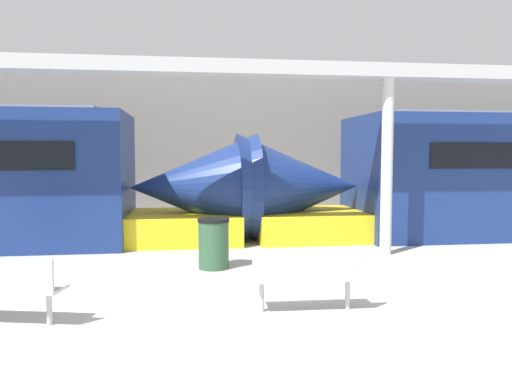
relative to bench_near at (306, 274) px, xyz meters
The scene contains 6 objects.
ground_plane 0.79m from the bench_near, 129.64° to the right, with size 60.00×60.00×0.00m, color #B2AFA8.
station_wall 10.31m from the bench_near, 92.12° to the left, with size 56.00×0.20×5.00m, color gray.
bench_near is the anchor object (origin of this frame).
trash_bin 2.98m from the bench_near, 111.73° to the left, with size 0.59×0.59×0.94m.
support_column_near 4.62m from the bench_near, 54.30° to the left, with size 0.24×0.24×3.69m, color silver.
canopy_beam 5.53m from the bench_near, 54.30° to the left, with size 28.00×0.60×0.28m, color #B7B7BC.
Camera 1 is at (-1.18, -5.97, 2.12)m, focal length 35.00 mm.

